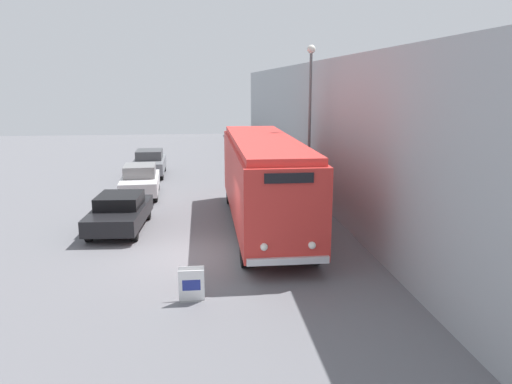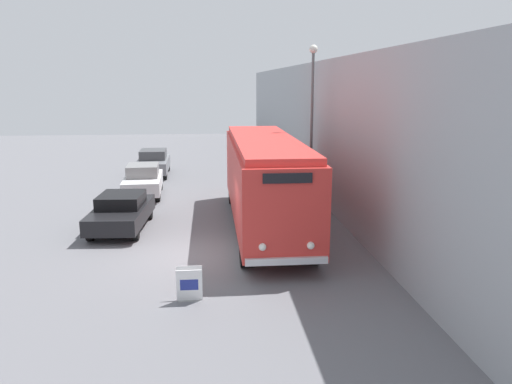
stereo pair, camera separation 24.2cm
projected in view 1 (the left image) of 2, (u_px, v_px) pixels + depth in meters
ground_plane at (196, 256)px, 16.40m from camera, size 80.00×80.00×0.00m
building_wall_right at (311, 127)px, 26.04m from camera, size 0.30×60.00×6.60m
vintage_bus at (264, 178)px, 19.19m from camera, size 2.49×11.22×3.53m
sign_board at (191, 285)px, 12.95m from camera, size 0.67×0.34×0.90m
streetlamp at (310, 107)px, 21.58m from camera, size 0.36×0.36×7.14m
parked_car_near at (120, 212)px, 19.22m from camera, size 2.14×4.38×1.38m
parked_car_mid at (140, 181)px, 24.88m from camera, size 1.97×4.16×1.57m
parked_car_far at (150, 163)px, 30.41m from camera, size 1.87×4.37×1.56m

